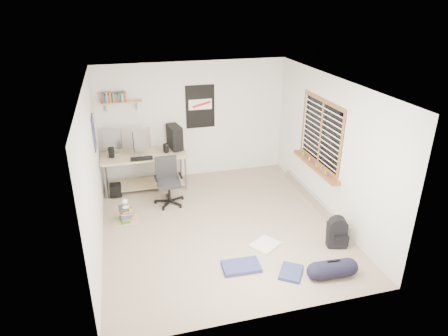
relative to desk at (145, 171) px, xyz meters
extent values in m
cube|color=gray|center=(1.13, -1.84, -0.37)|extent=(4.00, 4.50, 0.01)
cube|color=white|center=(1.13, -1.84, 2.14)|extent=(4.00, 4.50, 0.01)
cube|color=silver|center=(1.13, 0.41, 0.89)|extent=(4.00, 0.01, 2.50)
cube|color=silver|center=(-0.88, -1.84, 0.89)|extent=(0.01, 4.50, 2.50)
cube|color=silver|center=(3.13, -1.84, 0.89)|extent=(0.01, 4.50, 2.50)
cube|color=tan|center=(0.00, 0.00, 0.00)|extent=(1.87, 1.40, 0.78)
cube|color=#9D9CA1|center=(-0.58, 0.16, 0.62)|extent=(0.38, 0.24, 0.42)
cube|color=#999A9E|center=(-0.02, -0.10, 0.63)|extent=(0.39, 0.30, 0.44)
cube|color=black|center=(0.66, 0.11, 0.66)|extent=(0.30, 0.49, 0.48)
cube|color=black|center=(-0.06, -0.31, 0.43)|extent=(0.43, 0.16, 0.02)
cube|color=black|center=(-0.62, -0.06, 0.52)|extent=(0.11, 0.11, 0.20)
cube|color=black|center=(0.45, -0.08, 0.51)|extent=(0.12, 0.12, 0.18)
cube|color=black|center=(0.38, -0.83, 0.12)|extent=(0.63, 0.63, 0.92)
cube|color=tan|center=(-0.32, 0.30, 1.42)|extent=(0.80, 0.22, 0.24)
cube|color=black|center=(1.28, 0.39, 1.19)|extent=(0.62, 0.03, 0.92)
cube|color=navy|center=(-0.86, -0.64, 1.14)|extent=(0.02, 0.42, 0.60)
cube|color=brown|center=(3.08, -1.54, 1.08)|extent=(0.10, 1.50, 1.26)
cube|color=#B7B2A8|center=(3.08, -1.54, -0.28)|extent=(0.08, 2.50, 0.18)
cube|color=black|center=(2.79, -2.92, -0.16)|extent=(0.36, 0.32, 0.41)
cylinder|color=black|center=(2.34, -3.61, -0.22)|extent=(0.28, 0.28, 0.52)
cube|color=silver|center=(1.68, -2.65, -0.34)|extent=(0.55, 0.53, 0.04)
cube|color=navy|center=(1.13, -3.09, -0.33)|extent=(0.57, 0.38, 0.06)
cube|color=navy|center=(1.80, -3.40, -0.34)|extent=(0.48, 0.51, 0.05)
cube|color=brown|center=(-0.48, -1.26, -0.22)|extent=(0.51, 0.44, 0.32)
cube|color=silver|center=(-0.46, -1.28, 0.02)|extent=(0.16, 0.21, 0.18)
cube|color=black|center=(-0.62, -0.25, -0.22)|extent=(0.23, 0.23, 0.25)
camera|label=1|loc=(-0.36, -7.70, 3.41)|focal=32.00mm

